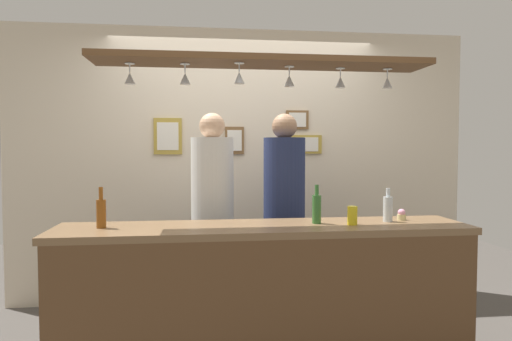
{
  "coord_description": "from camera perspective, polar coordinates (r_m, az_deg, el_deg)",
  "views": [
    {
      "loc": [
        -0.42,
        -3.26,
        1.47
      ],
      "look_at": [
        0.0,
        0.1,
        1.3
      ],
      "focal_mm": 31.81,
      "sensor_mm": 36.0,
      "label": 1
    }
  ],
  "objects": [
    {
      "name": "drink_can",
      "position": [
        3.06,
        12.02,
        -5.56
      ],
      "size": [
        0.07,
        0.07,
        0.12
      ],
      "primitive_type": "cylinder",
      "color": "yellow",
      "rests_on": "bar_counter"
    },
    {
      "name": "back_wall",
      "position": [
        4.39,
        -1.6,
        0.63
      ],
      "size": [
        4.4,
        0.06,
        2.6
      ],
      "primitive_type": "cube",
      "color": "beige",
      "rests_on": "ground_plane"
    },
    {
      "name": "bottle_beer_amber_tall",
      "position": [
        3.03,
        -18.89,
        -4.99
      ],
      "size": [
        0.06,
        0.06,
        0.26
      ],
      "color": "brown",
      "rests_on": "bar_counter"
    },
    {
      "name": "hanging_wineglass_center_left",
      "position": [
        2.95,
        -2.12,
        11.66
      ],
      "size": [
        0.07,
        0.07,
        0.13
      ],
      "color": "silver",
      "rests_on": "overhead_glass_rack"
    },
    {
      "name": "bottle_beer_green_import",
      "position": [
        3.07,
        7.64,
        -4.7
      ],
      "size": [
        0.06,
        0.06,
        0.26
      ],
      "color": "#336B2D",
      "rests_on": "bar_counter"
    },
    {
      "name": "picture_frame_crest",
      "position": [
        4.33,
        -2.73,
        3.79
      ],
      "size": [
        0.18,
        0.02,
        0.26
      ],
      "color": "brown",
      "rests_on": "back_wall"
    },
    {
      "name": "hanging_wineglass_left",
      "position": [
        3.02,
        -8.91,
        11.44
      ],
      "size": [
        0.07,
        0.07,
        0.13
      ],
      "color": "silver",
      "rests_on": "overhead_glass_rack"
    },
    {
      "name": "cupcake",
      "position": [
        3.36,
        17.83,
        -5.33
      ],
      "size": [
        0.06,
        0.06,
        0.08
      ],
      "color": "beige",
      "rests_on": "bar_counter"
    },
    {
      "name": "hanging_wineglass_center",
      "position": [
        3.08,
        4.2,
        11.28
      ],
      "size": [
        0.07,
        0.07,
        0.13
      ],
      "color": "silver",
      "rests_on": "overhead_glass_rack"
    },
    {
      "name": "picture_frame_upper_small",
      "position": [
        4.43,
        5.21,
        6.37
      ],
      "size": [
        0.22,
        0.02,
        0.18
      ],
      "color": "brown",
      "rests_on": "back_wall"
    },
    {
      "name": "picture_frame_lower_pair",
      "position": [
        4.44,
        6.37,
        3.29
      ],
      "size": [
        0.3,
        0.02,
        0.18
      ],
      "color": "#B29338",
      "rests_on": "back_wall"
    },
    {
      "name": "bar_counter",
      "position": [
        2.91,
        1.49,
        -13.37
      ],
      "size": [
        2.7,
        0.55,
        0.96
      ],
      "color": "brown",
      "rests_on": "ground_plane"
    },
    {
      "name": "hanging_wineglass_far_left",
      "position": [
        3.08,
        -15.58,
        11.2
      ],
      "size": [
        0.07,
        0.07,
        0.13
      ],
      "color": "silver",
      "rests_on": "overhead_glass_rack"
    },
    {
      "name": "bottle_soda_clear",
      "position": [
        3.25,
        16.25,
        -4.57
      ],
      "size": [
        0.06,
        0.06,
        0.23
      ],
      "color": "silver",
      "rests_on": "bar_counter"
    },
    {
      "name": "hanging_wineglass_right",
      "position": [
        3.29,
        16.19,
        10.63
      ],
      "size": [
        0.07,
        0.07,
        0.13
      ],
      "color": "silver",
      "rests_on": "overhead_glass_rack"
    },
    {
      "name": "hanging_wineglass_center_right",
      "position": [
        3.19,
        10.56,
        10.95
      ],
      "size": [
        0.07,
        0.07,
        0.13
      ],
      "color": "silver",
      "rests_on": "overhead_glass_rack"
    },
    {
      "name": "person_right_navy_shirt",
      "position": [
        3.73,
        3.57,
        -3.49
      ],
      "size": [
        0.34,
        0.34,
        1.75
      ],
      "color": "#2D334C",
      "rests_on": "ground_plane"
    },
    {
      "name": "person_middle_white_patterned_shirt",
      "position": [
        3.67,
        -5.49,
        -3.61
      ],
      "size": [
        0.34,
        0.34,
        1.75
      ],
      "color": "#2D334C",
      "rests_on": "ground_plane"
    },
    {
      "name": "picture_frame_caricature",
      "position": [
        4.33,
        -11.03,
        4.25
      ],
      "size": [
        0.26,
        0.02,
        0.34
      ],
      "color": "#B29338",
      "rests_on": "back_wall"
    },
    {
      "name": "overhead_glass_rack",
      "position": [
        3.05,
        0.95,
        13.51
      ],
      "size": [
        2.2,
        0.36,
        0.04
      ],
      "primitive_type": "cube",
      "color": "brown"
    }
  ]
}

